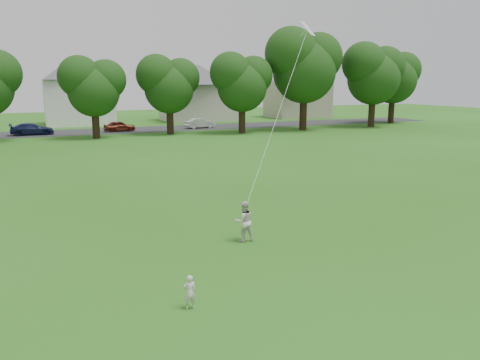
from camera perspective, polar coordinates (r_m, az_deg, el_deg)
name	(u,v)px	position (r m, az deg, el deg)	size (l,w,h in m)	color
ground	(250,275)	(13.45, 1.21, -11.47)	(160.00, 160.00, 0.00)	#275312
street	(89,132)	(53.72, -17.97, 5.62)	(90.00, 7.00, 0.01)	#2D2D30
toddler	(190,292)	(11.51, -6.16, -13.42)	(0.31, 0.20, 0.85)	silver
older_boy	(244,221)	(15.89, 0.48, -5.05)	(0.68, 0.53, 1.40)	silver
kite	(280,108)	(18.43, 4.91, 8.69)	(3.05, 2.78, 9.55)	silver
tree_row	(122,68)	(47.37, -14.22, 13.09)	(82.17, 9.82, 11.48)	black
house_row	(71,84)	(63.37, -19.86, 10.90)	(77.26, 14.13, 10.24)	silver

